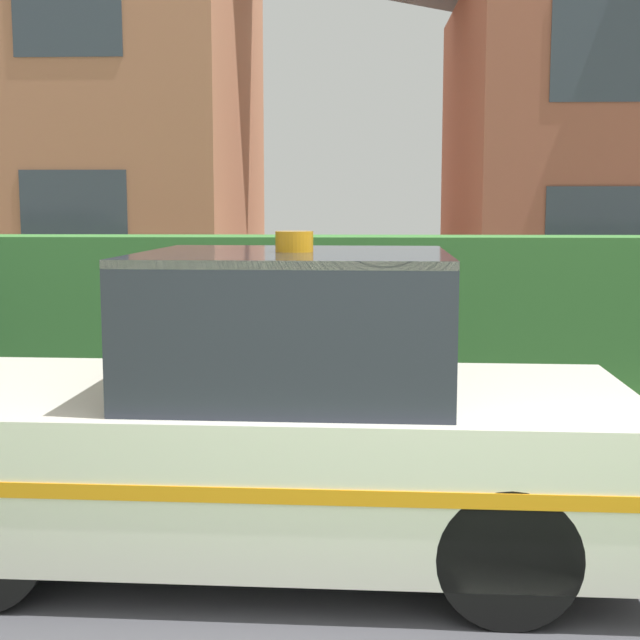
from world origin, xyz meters
name	(u,v)px	position (x,y,z in m)	size (l,w,h in m)	color
road_strip	(407,507)	(0.00, 3.16, 0.01)	(28.00, 5.03, 0.01)	#424247
garden_hedge	(304,317)	(-0.82, 6.32, 0.78)	(11.47, 0.79, 1.56)	#3D7F38
police_car	(270,422)	(-0.77, 2.38, 0.73)	(3.87, 1.77, 1.70)	black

